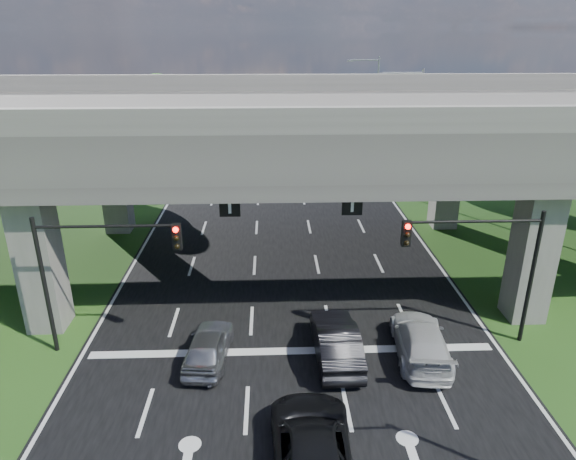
{
  "coord_description": "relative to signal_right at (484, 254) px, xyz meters",
  "views": [
    {
      "loc": [
        -0.86,
        -14.76,
        12.77
      ],
      "look_at": [
        0.02,
        9.08,
        3.34
      ],
      "focal_mm": 32.0,
      "sensor_mm": 36.0,
      "label": 1
    }
  ],
  "objects": [
    {
      "name": "tree_right_near",
      "position": [
        5.22,
        24.06,
        0.31
      ],
      "size": [
        4.2,
        4.2,
        7.28
      ],
      "color": "black",
      "rests_on": "ground"
    },
    {
      "name": "car_silver",
      "position": [
        -11.27,
        -0.94,
        -3.47
      ],
      "size": [
        1.99,
        4.17,
        1.38
      ],
      "primitive_type": "imported",
      "rotation": [
        0.0,
        0.0,
        3.05
      ],
      "color": "#9B9DA2",
      "rests_on": "road"
    },
    {
      "name": "signal_left",
      "position": [
        -15.65,
        0.0,
        0.0
      ],
      "size": [
        5.76,
        0.54,
        6.0
      ],
      "color": "black",
      "rests_on": "ground"
    },
    {
      "name": "warehouse",
      "position": [
        -33.82,
        31.06,
        -2.19
      ],
      "size": [
        20.0,
        10.0,
        4.0
      ],
      "primitive_type": "cube",
      "color": "#9E9E99",
      "rests_on": "ground"
    },
    {
      "name": "car_dark",
      "position": [
        -6.06,
        -0.94,
        -3.36
      ],
      "size": [
        1.78,
        4.86,
        1.59
      ],
      "primitive_type": "imported",
      "rotation": [
        0.0,
        0.0,
        3.16
      ],
      "color": "black",
      "rests_on": "road"
    },
    {
      "name": "tree_right_mid",
      "position": [
        8.22,
        32.06,
        -0.01
      ],
      "size": [
        3.91,
        3.9,
        6.76
      ],
      "color": "black",
      "rests_on": "ground"
    },
    {
      "name": "ground",
      "position": [
        -7.82,
        -3.94,
        -4.19
      ],
      "size": [
        160.0,
        160.0,
        0.0
      ],
      "primitive_type": "plane",
      "color": "#224516",
      "rests_on": "ground"
    },
    {
      "name": "streetlight_far",
      "position": [
        2.27,
        20.06,
        1.66
      ],
      "size": [
        3.38,
        0.25,
        10.0
      ],
      "color": "gray",
      "rests_on": "ground"
    },
    {
      "name": "road",
      "position": [
        -7.82,
        6.06,
        -4.17
      ],
      "size": [
        18.0,
        120.0,
        0.03
      ],
      "primitive_type": "cube",
      "color": "black",
      "rests_on": "ground"
    },
    {
      "name": "streetlight_beyond",
      "position": [
        2.27,
        36.06,
        1.66
      ],
      "size": [
        3.38,
        0.25,
        10.0
      ],
      "color": "gray",
      "rests_on": "ground"
    },
    {
      "name": "tree_left_near",
      "position": [
        -21.78,
        22.06,
        0.63
      ],
      "size": [
        4.5,
        4.5,
        7.8
      ],
      "color": "black",
      "rests_on": "ground"
    },
    {
      "name": "signal_right",
      "position": [
        0.0,
        0.0,
        0.0
      ],
      "size": [
        5.76,
        0.54,
        6.0
      ],
      "color": "black",
      "rests_on": "ground"
    },
    {
      "name": "car_trailing",
      "position": [
        -7.51,
        -6.6,
        -3.4
      ],
      "size": [
        2.55,
        5.46,
        1.51
      ],
      "primitive_type": "imported",
      "rotation": [
        0.0,
        0.0,
        3.13
      ],
      "color": "black",
      "rests_on": "road"
    },
    {
      "name": "car_white",
      "position": [
        -2.55,
        -0.94,
        -3.43
      ],
      "size": [
        2.52,
        5.19,
        1.46
      ],
      "primitive_type": "imported",
      "rotation": [
        0.0,
        0.0,
        3.04
      ],
      "color": "#B4B4B4",
      "rests_on": "road"
    },
    {
      "name": "tree_left_far",
      "position": [
        -20.78,
        38.06,
        0.95
      ],
      "size": [
        4.8,
        4.8,
        8.32
      ],
      "color": "black",
      "rests_on": "ground"
    },
    {
      "name": "overpass",
      "position": [
        -7.82,
        8.06,
        3.73
      ],
      "size": [
        80.0,
        15.0,
        10.0
      ],
      "color": "#353330",
      "rests_on": "ground"
    },
    {
      "name": "tree_left_mid",
      "position": [
        -24.78,
        30.06,
        -0.01
      ],
      "size": [
        3.91,
        3.9,
        6.76
      ],
      "color": "black",
      "rests_on": "ground"
    },
    {
      "name": "tree_right_far",
      "position": [
        4.22,
        40.06,
        0.63
      ],
      "size": [
        4.5,
        4.5,
        7.8
      ],
      "color": "black",
      "rests_on": "ground"
    }
  ]
}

